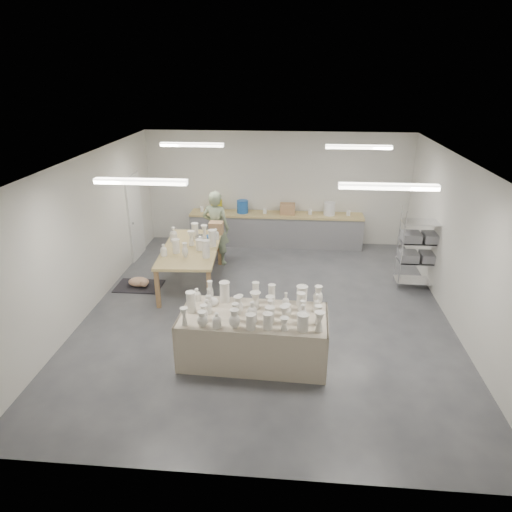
# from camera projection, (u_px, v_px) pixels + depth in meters

# --- Properties ---
(room) EXTENTS (8.00, 8.02, 3.00)m
(room) POSITION_uv_depth(u_px,v_px,m) (262.00, 211.00, 8.40)
(room) COLOR #424449
(room) RESTS_ON ground
(back_counter) EXTENTS (4.60, 0.60, 1.24)m
(back_counter) POSITION_uv_depth(u_px,v_px,m) (276.00, 228.00, 12.30)
(back_counter) COLOR tan
(back_counter) RESTS_ON ground
(wire_shelf) EXTENTS (0.88, 0.48, 1.80)m
(wire_shelf) POSITION_uv_depth(u_px,v_px,m) (420.00, 248.00, 9.78)
(wire_shelf) COLOR silver
(wire_shelf) RESTS_ON ground
(drying_table) EXTENTS (2.41, 1.21, 1.21)m
(drying_table) POSITION_uv_depth(u_px,v_px,m) (254.00, 335.00, 7.44)
(drying_table) COLOR olive
(drying_table) RESTS_ON ground
(work_table) EXTENTS (1.33, 2.42, 1.25)m
(work_table) POSITION_uv_depth(u_px,v_px,m) (194.00, 245.00, 10.00)
(work_table) COLOR tan
(work_table) RESTS_ON ground
(rug) EXTENTS (1.00, 0.70, 0.02)m
(rug) POSITION_uv_depth(u_px,v_px,m) (139.00, 286.00, 10.12)
(rug) COLOR black
(rug) RESTS_ON ground
(cat) EXTENTS (0.54, 0.46, 0.20)m
(cat) POSITION_uv_depth(u_px,v_px,m) (139.00, 282.00, 10.07)
(cat) COLOR white
(cat) RESTS_ON rug
(potter) EXTENTS (0.75, 0.57, 1.84)m
(potter) POSITION_uv_depth(u_px,v_px,m) (216.00, 228.00, 10.99)
(potter) COLOR gray
(potter) RESTS_ON ground
(red_stool) EXTENTS (0.45, 0.45, 0.32)m
(red_stool) POSITION_uv_depth(u_px,v_px,m) (219.00, 248.00, 11.48)
(red_stool) COLOR #B2191B
(red_stool) RESTS_ON ground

